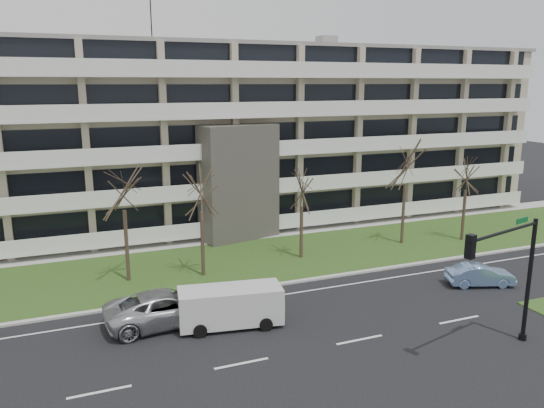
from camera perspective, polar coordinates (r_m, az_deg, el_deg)
name	(u,v)px	position (r m, az deg, el deg)	size (l,w,h in m)	color
ground	(360,340)	(26.72, 9.40, -14.22)	(160.00, 160.00, 0.00)	black
grass_verge	(264,258)	(37.53, -0.88, -5.87)	(90.00, 10.00, 0.06)	#254818
curb	(293,282)	(33.17, 2.22, -8.40)	(90.00, 0.35, 0.12)	#B2B2AD
sidewalk	(239,238)	(42.47, -3.52, -3.62)	(90.00, 2.00, 0.08)	#B2B2AD
lane_edge_line	(303,292)	(31.92, 3.33, -9.39)	(90.00, 0.12, 0.01)	white
apartment_building	(214,135)	(47.46, -6.26, 7.40)	(60.50, 15.10, 18.75)	tan
silver_pickup	(167,307)	(28.17, -11.24, -10.87)	(2.88, 6.25, 1.74)	#BABBC2
blue_sedan	(480,275)	(34.99, 21.47, -7.12)	(1.41, 4.03, 1.33)	#7DA2D8
white_van	(232,303)	(27.37, -4.35, -10.59)	(5.45, 2.75, 2.02)	silver
traffic_signal	(511,267)	(26.10, 24.27, -6.24)	(5.27, 1.64, 6.27)	black
tree_2	(123,181)	(32.99, -15.78, 2.35)	(4.07, 4.07, 8.15)	#382B21
tree_3	(201,186)	(33.02, -7.67, 1.96)	(3.80, 3.80, 7.59)	#382B21
tree_4	(302,186)	(36.46, 3.23, 1.93)	(3.33, 3.33, 6.67)	#382B21
tree_5	(406,160)	(40.84, 14.23, 4.56)	(4.15, 4.15, 8.30)	#382B21
tree_6	(467,170)	(43.24, 20.26, 3.45)	(3.60, 3.60, 7.20)	#382B21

